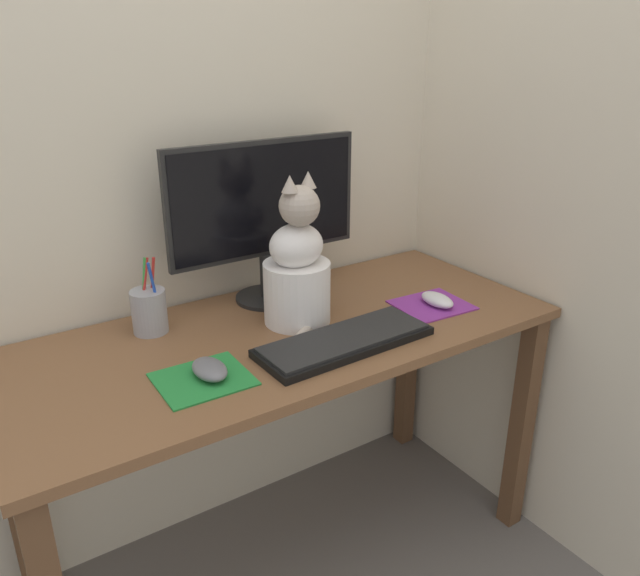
{
  "coord_description": "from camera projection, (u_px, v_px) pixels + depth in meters",
  "views": [
    {
      "loc": [
        -0.67,
        -1.17,
        1.36
      ],
      "look_at": [
        0.06,
        -0.06,
        0.82
      ],
      "focal_mm": 35.0,
      "sensor_mm": 36.0,
      "label": 1
    }
  ],
  "objects": [
    {
      "name": "keyboard",
      "position": [
        345.0,
        341.0,
        1.42
      ],
      "size": [
        0.42,
        0.16,
        0.02
      ],
      "rotation": [
        0.0,
        0.0,
        0.03
      ],
      "color": "black",
      "rests_on": "desk"
    },
    {
      "name": "mousepad_left",
      "position": [
        203.0,
        379.0,
        1.28
      ],
      "size": [
        0.19,
        0.17,
        0.0
      ],
      "rotation": [
        0.0,
        0.0,
        -0.02
      ],
      "color": "#238438",
      "rests_on": "desk"
    },
    {
      "name": "mousepad_right",
      "position": [
        432.0,
        305.0,
        1.63
      ],
      "size": [
        0.19,
        0.17,
        0.0
      ],
      "rotation": [
        0.0,
        0.0,
        -0.06
      ],
      "color": "purple",
      "rests_on": "desk"
    },
    {
      "name": "wall_back",
      "position": [
        215.0,
        84.0,
        1.53
      ],
      "size": [
        7.0,
        0.04,
        2.5
      ],
      "color": "beige",
      "rests_on": "ground_plane"
    },
    {
      "name": "desk",
      "position": [
        286.0,
        369.0,
        1.53
      ],
      "size": [
        1.33,
        0.57,
        0.71
      ],
      "color": "brown",
      "rests_on": "ground_plane"
    },
    {
      "name": "ground_plane",
      "position": [
        290.0,
        555.0,
        1.76
      ],
      "size": [
        12.0,
        12.0,
        0.0
      ],
      "primitive_type": "plane",
      "color": "slate"
    },
    {
      "name": "computer_mouse_right",
      "position": [
        437.0,
        300.0,
        1.62
      ],
      "size": [
        0.06,
        0.1,
        0.03
      ],
      "color": "white",
      "rests_on": "mousepad_right"
    },
    {
      "name": "computer_mouse_left",
      "position": [
        210.0,
        369.0,
        1.28
      ],
      "size": [
        0.06,
        0.1,
        0.03
      ],
      "color": "slate",
      "rests_on": "mousepad_left"
    },
    {
      "name": "pen_cup",
      "position": [
        149.0,
        311.0,
        1.47
      ],
      "size": [
        0.08,
        0.08,
        0.18
      ],
      "color": "#99999E",
      "rests_on": "desk"
    },
    {
      "name": "monitor",
      "position": [
        265.0,
        210.0,
        1.58
      ],
      "size": [
        0.52,
        0.17,
        0.42
      ],
      "color": "black",
      "rests_on": "desk"
    },
    {
      "name": "cat",
      "position": [
        297.0,
        269.0,
        1.49
      ],
      "size": [
        0.21,
        0.24,
        0.37
      ],
      "rotation": [
        0.0,
        0.0,
        0.24
      ],
      "color": "white",
      "rests_on": "desk"
    },
    {
      "name": "wall_side_right",
      "position": [
        507.0,
        81.0,
        1.64
      ],
      "size": [
        0.04,
        7.0,
        2.5
      ],
      "rotation": [
        0.0,
        0.0,
        1.57
      ],
      "color": "beige",
      "rests_on": "ground_plane"
    }
  ]
}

